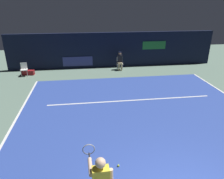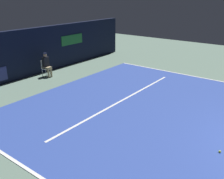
# 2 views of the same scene
# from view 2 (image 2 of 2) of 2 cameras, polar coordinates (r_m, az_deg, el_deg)

# --- Properties ---
(ground_plane) EXTENTS (31.43, 31.43, 0.00)m
(ground_plane) POSITION_cam_2_polar(r_m,az_deg,el_deg) (10.22, 10.99, -5.09)
(ground_plane) COLOR slate
(court_surface) EXTENTS (10.65, 10.93, 0.01)m
(court_surface) POSITION_cam_2_polar(r_m,az_deg,el_deg) (10.22, 10.99, -5.06)
(court_surface) COLOR #2D479E
(court_surface) RESTS_ON ground
(line_sideline_left) EXTENTS (0.10, 10.93, 0.01)m
(line_sideline_left) POSITION_cam_2_polar(r_m,az_deg,el_deg) (14.84, 20.26, 2.29)
(line_sideline_left) COLOR white
(line_sideline_left) RESTS_ON court_surface
(line_service) EXTENTS (8.30, 0.10, 0.01)m
(line_service) POSITION_cam_2_polar(r_m,az_deg,el_deg) (11.09, 2.17, -2.50)
(line_service) COLOR white
(line_service) RESTS_ON court_surface
(back_wall) EXTENTS (15.54, 0.33, 2.60)m
(back_wall) POSITION_cam_2_polar(r_m,az_deg,el_deg) (15.02, -17.85, 7.87)
(back_wall) COLOR black
(back_wall) RESTS_ON ground
(line_judge_on_chair) EXTENTS (0.46, 0.55, 1.32)m
(line_judge_on_chair) POSITION_cam_2_polar(r_m,az_deg,el_deg) (14.64, -14.40, 5.43)
(line_judge_on_chair) COLOR white
(line_judge_on_chair) RESTS_ON ground
(tennis_ball) EXTENTS (0.07, 0.07, 0.07)m
(tennis_ball) POSITION_cam_2_polar(r_m,az_deg,el_deg) (8.31, 22.90, -12.63)
(tennis_ball) COLOR #CCE033
(tennis_ball) RESTS_ON court_surface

